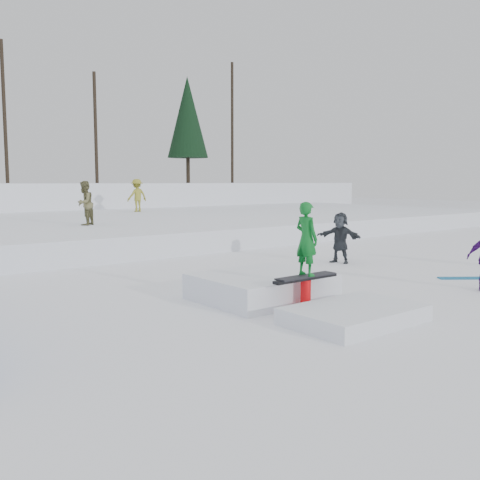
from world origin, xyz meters
TOP-DOWN VIEW (x-y plane):
  - ground at (0.00, 0.00)m, footprint 120.00×120.00m
  - snow_midrise at (0.00, 16.00)m, footprint 50.00×18.00m
  - treeline at (6.18, 28.28)m, footprint 40.24×4.22m
  - walker_olive at (0.82, 12.12)m, footprint 1.06×1.04m
  - walker_ygreen at (6.96, 19.45)m, footprint 1.24×0.77m
  - spectator_dark at (5.14, 2.87)m, footprint 0.83×1.52m
  - loose_board_teal at (5.60, -0.98)m, footprint 1.29×1.07m
  - jib_rail_feature at (-0.10, -0.22)m, footprint 2.60×4.40m

SIDE VIEW (x-z plane):
  - ground at x=0.00m, z-range 0.00..0.00m
  - loose_board_teal at x=5.60m, z-range 0.00..0.03m
  - jib_rail_feature at x=-0.10m, z-range -0.75..1.36m
  - snow_midrise at x=0.00m, z-range 0.00..0.80m
  - spectator_dark at x=5.14m, z-range 0.00..1.57m
  - walker_olive at x=0.82m, z-range 0.80..2.53m
  - walker_ygreen at x=6.96m, z-range 0.80..2.66m
  - treeline at x=6.18m, z-range 2.20..12.70m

